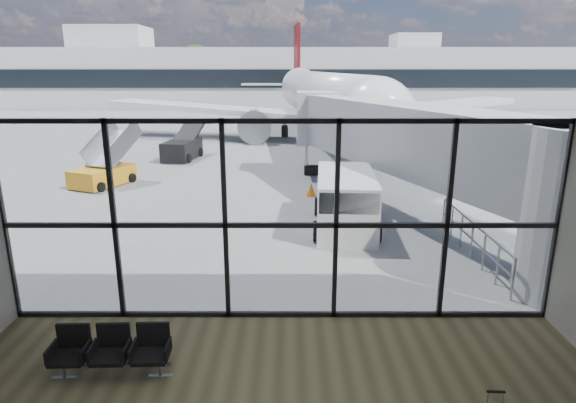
{
  "coord_description": "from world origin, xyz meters",
  "views": [
    {
      "loc": [
        0.17,
        -9.89,
        5.51
      ],
      "look_at": [
        0.16,
        3.0,
        1.89
      ],
      "focal_mm": 30.0,
      "sensor_mm": 36.0,
      "label": 1
    }
  ],
  "objects_px": {
    "service_van": "(346,201)",
    "belt_loader": "(183,148)",
    "seating_row": "(112,348)",
    "airliner": "(319,97)",
    "mobile_stairs": "(104,173)"
  },
  "relations": [
    {
      "from": "service_van",
      "to": "belt_loader",
      "type": "relative_size",
      "value": 1.0
    },
    {
      "from": "seating_row",
      "to": "airliner",
      "type": "distance_m",
      "value": 33.12
    },
    {
      "from": "seating_row",
      "to": "mobile_stairs",
      "type": "height_order",
      "value": "mobile_stairs"
    },
    {
      "from": "airliner",
      "to": "mobile_stairs",
      "type": "height_order",
      "value": "airliner"
    },
    {
      "from": "airliner",
      "to": "seating_row",
      "type": "bearing_deg",
      "value": -105.42
    },
    {
      "from": "airliner",
      "to": "belt_loader",
      "type": "distance_m",
      "value": 14.31
    },
    {
      "from": "belt_loader",
      "to": "mobile_stairs",
      "type": "xyz_separation_m",
      "value": [
        -2.35,
        -6.86,
        -0.1
      ]
    },
    {
      "from": "seating_row",
      "to": "service_van",
      "type": "xyz_separation_m",
      "value": [
        5.23,
        8.36,
        0.47
      ]
    },
    {
      "from": "belt_loader",
      "to": "mobile_stairs",
      "type": "relative_size",
      "value": 1.2
    },
    {
      "from": "seating_row",
      "to": "belt_loader",
      "type": "distance_m",
      "value": 21.96
    },
    {
      "from": "service_van",
      "to": "mobile_stairs",
      "type": "bearing_deg",
      "value": 153.09
    },
    {
      "from": "airliner",
      "to": "belt_loader",
      "type": "height_order",
      "value": "airliner"
    },
    {
      "from": "service_van",
      "to": "belt_loader",
      "type": "distance_m",
      "value": 15.85
    },
    {
      "from": "seating_row",
      "to": "mobile_stairs",
      "type": "xyz_separation_m",
      "value": [
        -5.65,
        14.85,
        0.06
      ]
    },
    {
      "from": "airliner",
      "to": "belt_loader",
      "type": "bearing_deg",
      "value": -135.41
    }
  ]
}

